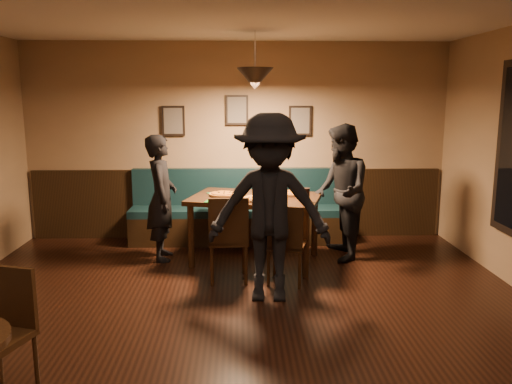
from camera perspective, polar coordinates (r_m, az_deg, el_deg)
The scene contains 22 objects.
floor at distance 4.49m, azimuth -2.12°, elevation -16.72°, with size 7.00×7.00×0.00m, color black.
wall_back at distance 7.52m, azimuth -2.08°, elevation 5.52°, with size 6.00×6.00×0.00m, color #8C704F.
wainscot at distance 7.62m, azimuth -2.04°, elevation -1.25°, with size 5.88×0.06×1.00m, color black.
booth_bench at distance 7.36m, azimuth -2.04°, elevation -1.68°, with size 3.00×0.60×1.00m, color #0F232D, non-canonical shape.
picture_left at distance 7.53m, azimuth -9.03°, elevation 7.69°, with size 0.32×0.04×0.42m, color black.
picture_center at distance 7.46m, azimuth -2.10°, elevation 8.94°, with size 0.32×0.04×0.42m, color black.
picture_right at distance 7.52m, azimuth 4.84°, elevation 7.78°, with size 0.32×0.04×0.42m, color black.
pendant_lamp at distance 6.30m, azimuth -0.10°, elevation 12.30°, with size 0.44×0.44×0.25m, color black.
dining_table at distance 6.50m, azimuth -0.10°, elevation -4.09°, with size 1.54×0.99×0.83m, color black.
chair_near_left at distance 5.85m, azimuth -3.06°, elevation -5.01°, with size 0.43×0.43×0.98m, color black, non-canonical shape.
chair_near_right at distance 5.78m, azimuth 3.41°, elevation -5.60°, with size 0.40×0.40×0.90m, color black, non-canonical shape.
diner_left at distance 6.64m, azimuth -10.28°, elevation -0.62°, with size 0.58×0.38×1.58m, color black.
diner_right at distance 6.62m, azimuth 9.23°, elevation -0.04°, with size 0.83×0.65×1.71m, color black.
diner_front at distance 5.20m, azimuth 1.48°, elevation -1.80°, with size 1.22×0.70×1.89m, color black.
pizza_a at distance 6.48m, azimuth -3.65°, elevation -0.23°, with size 0.34×0.34×0.04m, color orange.
pizza_b at distance 6.20m, azimuth 0.12°, elevation -0.70°, with size 0.34×0.34×0.04m, color #BF7424.
pizza_c at distance 6.55m, azimuth 4.01°, elevation -0.13°, with size 0.33×0.33×0.04m, color #C76925.
soda_glass at distance 6.10m, azimuth 5.53°, elevation -0.34°, with size 0.08×0.08×0.16m, color black.
tabasco_bottle at distance 6.35m, azimuth 5.03°, elevation -0.12°, with size 0.03×0.03×0.11m, color #8E0408.
napkin_a at distance 6.64m, azimuth -4.66°, elevation -0.14°, with size 0.14×0.14×0.01m, color #1C6B35.
napkin_b at distance 6.13m, azimuth -4.86°, elevation -1.03°, with size 0.15×0.15×0.01m, color #1B6822.
cutlery_set at distance 6.06m, azimuth -0.59°, elevation -1.14°, with size 0.02×0.18×0.00m, color silver.
Camera 1 is at (0.03, -3.99, 2.05)m, focal length 36.59 mm.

